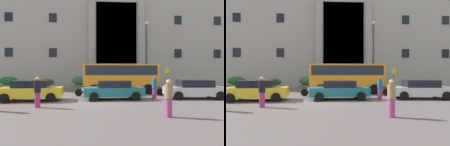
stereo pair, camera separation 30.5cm
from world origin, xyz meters
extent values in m
cube|color=#5E5454|center=(0.00, 0.00, -0.06)|extent=(80.00, 64.00, 0.12)
cube|color=#9A978F|center=(0.00, 17.50, 10.16)|extent=(41.17, 9.00, 20.32)
cube|color=black|center=(2.70, 13.06, 5.59)|extent=(5.32, 0.12, 11.17)
cylinder|color=#9F9291|center=(-0.49, 12.75, 5.59)|extent=(1.06, 1.06, 11.17)
cylinder|color=#9A948C|center=(5.88, 12.75, 5.59)|extent=(1.06, 1.06, 11.17)
cube|color=black|center=(-10.98, 12.96, 4.47)|extent=(0.96, 0.08, 1.13)
cube|color=black|center=(-5.49, 12.96, 4.47)|extent=(0.96, 0.08, 1.13)
cube|color=black|center=(10.98, 12.96, 4.47)|extent=(0.96, 0.08, 1.13)
cube|color=black|center=(16.47, 12.96, 4.47)|extent=(0.96, 0.08, 1.13)
cube|color=black|center=(-10.98, 12.96, 8.94)|extent=(0.96, 0.08, 1.13)
cube|color=black|center=(-5.49, 12.96, 8.94)|extent=(0.96, 0.08, 1.13)
cube|color=black|center=(10.98, 12.96, 8.94)|extent=(0.96, 0.08, 1.13)
cube|color=black|center=(16.47, 12.96, 8.94)|extent=(0.96, 0.08, 1.13)
cube|color=orange|center=(2.38, 5.50, 1.58)|extent=(6.87, 2.34, 2.27)
cube|color=#1D232B|center=(2.38, 5.50, 2.13)|extent=(6.46, 2.36, 0.87)
cube|color=#1D232B|center=(5.72, 5.44, 1.94)|extent=(0.10, 1.86, 1.09)
cube|color=#494D44|center=(2.38, 5.50, 0.57)|extent=(6.87, 2.38, 0.24)
cylinder|color=black|center=(4.79, 6.56, 0.45)|extent=(0.91, 0.30, 0.90)
cylinder|color=black|center=(4.74, 4.35, 0.45)|extent=(0.91, 0.30, 0.90)
cylinder|color=black|center=(0.01, 6.65, 0.45)|extent=(0.91, 0.30, 0.90)
cylinder|color=black|center=(-0.03, 4.44, 0.45)|extent=(0.91, 0.30, 0.90)
cylinder|color=#94A017|center=(7.53, 7.43, 1.18)|extent=(0.08, 0.08, 2.36)
cube|color=yellow|center=(7.53, 7.40, 2.11)|extent=(0.44, 0.03, 0.60)
cube|color=slate|center=(-10.00, 10.61, 0.25)|extent=(2.13, 0.97, 0.50)
ellipsoid|color=#155422|center=(-10.00, 10.61, 0.97)|extent=(2.04, 0.87, 0.96)
cube|color=slate|center=(1.39, 10.66, 0.25)|extent=(1.96, 0.82, 0.50)
ellipsoid|color=#24451E|center=(1.39, 10.66, 0.89)|extent=(1.88, 0.74, 0.79)
cube|color=slate|center=(-1.93, 10.52, 0.23)|extent=(1.76, 0.79, 0.45)
ellipsoid|color=#37663C|center=(-1.93, 10.52, 0.96)|extent=(1.69, 0.71, 1.02)
cube|color=gray|center=(-5.73, 10.62, 0.23)|extent=(1.88, 0.99, 0.46)
ellipsoid|color=#1F491F|center=(-5.73, 10.62, 0.82)|extent=(1.81, 0.89, 0.74)
cube|color=slate|center=(4.64, 10.53, 0.23)|extent=(1.41, 0.88, 0.45)
ellipsoid|color=#24572F|center=(4.64, 10.53, 0.97)|extent=(1.35, 0.79, 1.03)
cube|color=gold|center=(-4.32, 0.97, 0.60)|extent=(4.31, 2.17, 0.66)
cube|color=black|center=(-4.32, 0.97, 1.17)|extent=(2.38, 1.80, 0.48)
cylinder|color=black|center=(-2.98, 2.00, 0.31)|extent=(0.63, 0.25, 0.62)
cylinder|color=black|center=(-2.83, 0.16, 0.31)|extent=(0.63, 0.25, 0.62)
cylinder|color=black|center=(-5.81, 1.78, 0.31)|extent=(0.63, 0.25, 0.62)
cylinder|color=black|center=(-5.66, -0.06, 0.31)|extent=(0.63, 0.25, 0.62)
cube|color=#B5B9BD|center=(7.47, 1.31, 0.57)|extent=(4.47, 2.13, 0.60)
cube|color=black|center=(7.47, 1.31, 1.14)|extent=(2.46, 1.77, 0.53)
cylinder|color=black|center=(9.01, 2.10, 0.31)|extent=(0.63, 0.25, 0.62)
cylinder|color=black|center=(8.87, 0.30, 0.31)|extent=(0.63, 0.25, 0.62)
cylinder|color=black|center=(6.06, 2.33, 0.31)|extent=(0.63, 0.25, 0.62)
cylinder|color=black|center=(5.92, 0.53, 0.31)|extent=(0.63, 0.25, 0.62)
cube|color=#196168|center=(1.39, 1.28, 0.58)|extent=(4.34, 2.07, 0.62)
cube|color=black|center=(1.39, 1.28, 1.12)|extent=(2.38, 1.73, 0.47)
cylinder|color=black|center=(2.77, 2.27, 0.31)|extent=(0.63, 0.24, 0.62)
cylinder|color=black|center=(2.88, 0.46, 0.31)|extent=(0.63, 0.24, 0.62)
cylinder|color=black|center=(-0.10, 2.10, 0.31)|extent=(0.63, 0.24, 0.62)
cylinder|color=black|center=(0.01, 0.29, 0.31)|extent=(0.63, 0.24, 0.62)
cylinder|color=black|center=(0.08, 3.48, 0.30)|extent=(0.61, 0.17, 0.60)
cylinder|color=black|center=(-1.32, 3.32, 0.30)|extent=(0.61, 0.19, 0.60)
cube|color=silver|center=(-0.62, 3.40, 0.58)|extent=(0.92, 0.34, 0.32)
cube|color=black|center=(-0.80, 3.38, 0.76)|extent=(0.54, 0.26, 0.12)
cylinder|color=#A5A5A8|center=(-0.03, 3.47, 0.88)|extent=(0.09, 0.55, 0.03)
cylinder|color=black|center=(6.80, 2.86, 0.30)|extent=(0.61, 0.26, 0.60)
cylinder|color=black|center=(5.47, 3.22, 0.30)|extent=(0.61, 0.27, 0.60)
cube|color=black|center=(6.13, 3.04, 0.58)|extent=(0.92, 0.47, 0.32)
cube|color=black|center=(5.96, 3.09, 0.76)|extent=(0.55, 0.33, 0.12)
cylinder|color=#A5A5A8|center=(6.70, 2.89, 0.88)|extent=(0.17, 0.54, 0.03)
cylinder|color=#8F2F72|center=(4.34, 1.01, 0.41)|extent=(0.30, 0.30, 0.82)
cylinder|color=#155A91|center=(4.34, 1.01, 1.13)|extent=(0.36, 0.36, 0.63)
sphere|color=brown|center=(4.34, 1.01, 1.56)|extent=(0.22, 0.22, 0.22)
cylinder|color=#9B3672|center=(3.37, -4.58, 0.41)|extent=(0.30, 0.30, 0.82)
cylinder|color=olive|center=(3.37, -4.58, 1.13)|extent=(0.36, 0.36, 0.63)
sphere|color=tan|center=(3.37, -4.58, 1.56)|extent=(0.22, 0.22, 0.22)
cylinder|color=#972C6B|center=(-3.11, -1.75, 0.42)|extent=(0.30, 0.30, 0.84)
cylinder|color=black|center=(-3.11, -1.75, 1.17)|extent=(0.36, 0.36, 0.65)
sphere|color=tan|center=(-3.11, -1.75, 1.61)|extent=(0.23, 0.23, 0.23)
cylinder|color=#323B3A|center=(5.70, 8.93, 3.64)|extent=(0.18, 0.18, 7.28)
sphere|color=white|center=(5.70, 8.93, 7.46)|extent=(0.40, 0.40, 0.40)
camera|label=1|loc=(0.25, -13.18, 1.99)|focal=32.14mm
camera|label=2|loc=(0.55, -13.20, 1.99)|focal=32.14mm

